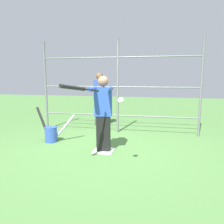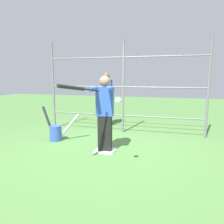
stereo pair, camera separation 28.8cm
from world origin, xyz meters
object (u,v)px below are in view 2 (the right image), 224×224
bat_bucket (56,132)px  baseball_bat_swinging (75,88)px  softball_in_flight (118,101)px  batter (105,111)px  bystander_behind_fence (106,98)px

bat_bucket → baseball_bat_swinging: bearing=131.8°
softball_in_flight → batter: bearing=-60.5°
batter → bystander_behind_fence: bearing=-73.1°
softball_in_flight → bat_bucket: (1.88, -1.31, -0.95)m
bat_bucket → softball_in_flight: bearing=145.1°
batter → baseball_bat_swinging: 1.05m
bystander_behind_fence → softball_in_flight: bearing=110.7°
baseball_bat_swinging → bystander_behind_fence: 3.22m
batter → bystander_behind_fence: (0.69, -2.26, 0.02)m
batter → bat_bucket: size_ratio=1.53×
bat_bucket → bystander_behind_fence: size_ratio=0.61×
bat_bucket → bystander_behind_fence: bearing=-110.3°
bat_bucket → bystander_behind_fence: 2.08m
batter → bat_bucket: (1.37, -0.41, -0.62)m
batter → softball_in_flight: 1.09m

